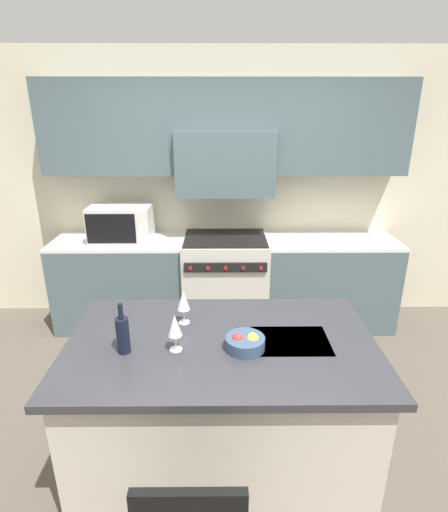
{
  "coord_description": "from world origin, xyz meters",
  "views": [
    {
      "loc": [
        -0.04,
        -2.15,
        2.15
      ],
      "look_at": [
        -0.02,
        0.57,
        1.14
      ],
      "focal_mm": 28.0,
      "sensor_mm": 36.0,
      "label": 1
    }
  ],
  "objects_px": {
    "range_stove": "(225,281)",
    "wine_glass_far": "(183,301)",
    "microwave": "(121,223)",
    "wine_glass_near": "(175,326)",
    "fruit_bowl": "(245,342)",
    "wine_bottle": "(123,334)"
  },
  "relations": [
    {
      "from": "range_stove",
      "to": "wine_glass_far",
      "type": "xyz_separation_m",
      "value": [
        -0.27,
        -1.55,
        0.56
      ]
    },
    {
      "from": "range_stove",
      "to": "microwave",
      "type": "distance_m",
      "value": 1.19
    },
    {
      "from": "wine_glass_near",
      "to": "fruit_bowl",
      "type": "bearing_deg",
      "value": 1.61
    },
    {
      "from": "range_stove",
      "to": "microwave",
      "type": "relative_size",
      "value": 1.61
    },
    {
      "from": "wine_glass_near",
      "to": "wine_glass_far",
      "type": "height_order",
      "value": "same"
    },
    {
      "from": "microwave",
      "to": "wine_bottle",
      "type": "xyz_separation_m",
      "value": [
        0.44,
        -1.88,
        -0.09
      ]
    },
    {
      "from": "wine_bottle",
      "to": "wine_glass_near",
      "type": "xyz_separation_m",
      "value": [
        0.28,
        0.01,
        0.04
      ]
    },
    {
      "from": "microwave",
      "to": "wine_glass_near",
      "type": "bearing_deg",
      "value": -68.87
    },
    {
      "from": "microwave",
      "to": "wine_glass_far",
      "type": "xyz_separation_m",
      "value": [
        0.74,
        -1.57,
        -0.06
      ]
    },
    {
      "from": "fruit_bowl",
      "to": "wine_bottle",
      "type": "bearing_deg",
      "value": -177.88
    },
    {
      "from": "wine_bottle",
      "to": "fruit_bowl",
      "type": "distance_m",
      "value": 0.67
    },
    {
      "from": "fruit_bowl",
      "to": "wine_glass_near",
      "type": "bearing_deg",
      "value": -178.39
    },
    {
      "from": "microwave",
      "to": "wine_glass_near",
      "type": "relative_size",
      "value": 2.69
    },
    {
      "from": "range_stove",
      "to": "wine_glass_far",
      "type": "relative_size",
      "value": 4.33
    },
    {
      "from": "wine_glass_far",
      "to": "microwave",
      "type": "bearing_deg",
      "value": 115.34
    },
    {
      "from": "wine_glass_near",
      "to": "wine_glass_far",
      "type": "relative_size",
      "value": 1.0
    },
    {
      "from": "microwave",
      "to": "wine_bottle",
      "type": "distance_m",
      "value": 1.93
    },
    {
      "from": "range_stove",
      "to": "microwave",
      "type": "xyz_separation_m",
      "value": [
        -1.02,
        0.02,
        0.62
      ]
    },
    {
      "from": "wine_bottle",
      "to": "microwave",
      "type": "bearing_deg",
      "value": 103.14
    },
    {
      "from": "microwave",
      "to": "wine_bottle",
      "type": "relative_size",
      "value": 2.0
    },
    {
      "from": "wine_bottle",
      "to": "wine_glass_far",
      "type": "relative_size",
      "value": 1.34
    },
    {
      "from": "fruit_bowl",
      "to": "range_stove",
      "type": "bearing_deg",
      "value": 92.83
    }
  ]
}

